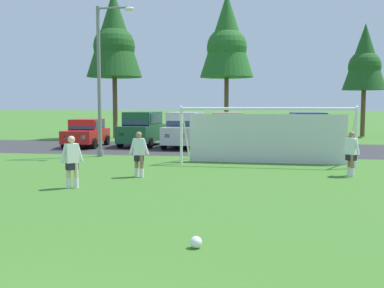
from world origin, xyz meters
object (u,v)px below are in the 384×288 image
parked_car_slot_left (142,128)px  soccer_ball (196,242)px  soccer_goal (266,135)px  player_striker_near (139,154)px  parked_car_slot_center_right (308,131)px  player_defender_far (72,162)px  parked_car_slot_far_left (87,133)px  parked_car_slot_center (227,130)px  parked_car_slot_center_left (185,129)px  street_lamp (102,80)px  player_midfield_center (351,154)px

parked_car_slot_left → soccer_ball: bearing=-72.4°
soccer_goal → player_striker_near: 6.37m
soccer_goal → parked_car_slot_center_right: (2.49, 6.63, -0.18)m
player_defender_far → parked_car_slot_far_left: 14.17m
player_striker_near → parked_car_slot_center: (2.37, 11.45, 0.29)m
player_defender_far → parked_car_slot_far_left: bearing=110.1°
soccer_goal → parked_car_slot_center_left: size_ratio=1.59×
soccer_ball → parked_car_slot_left: 20.59m
player_striker_near → street_lamp: 7.58m
parked_car_slot_center_left → soccer_ball: bearing=-79.9°
player_striker_near → player_defender_far: size_ratio=1.00×
street_lamp → player_striker_near: bearing=-59.8°
parked_car_slot_center → parked_car_slot_far_left: bearing=-176.2°
parked_car_slot_center_left → player_midfield_center: bearing=-51.9°
soccer_goal → player_defender_far: 9.14m
player_striker_near → parked_car_slot_center_right: parked_car_slot_center_right is taller
soccer_ball → parked_car_slot_far_left: size_ratio=0.05×
player_midfield_center → street_lamp: size_ratio=0.22×
player_midfield_center → parked_car_slot_left: 15.07m
player_defender_far → parked_car_slot_center_right: (8.55, 13.46, 0.29)m
player_striker_near → parked_car_slot_center: parked_car_slot_center is taller
soccer_goal → street_lamp: bearing=168.8°
player_defender_far → street_lamp: 9.18m
player_defender_far → parked_car_slot_center: 14.40m
player_midfield_center → parked_car_slot_center_right: bearing=93.1°
player_striker_near → parked_car_slot_left: bearing=104.4°
player_striker_near → player_midfield_center: bearing=9.9°
player_midfield_center → parked_car_slot_center: bearing=117.3°
parked_car_slot_left → parked_car_slot_center: (5.44, -0.51, 0.00)m
soccer_ball → parked_car_slot_far_left: (-9.53, 18.51, 0.77)m
player_defender_far → parked_car_slot_center: parked_car_slot_center is taller
player_midfield_center → parked_car_slot_far_left: (-13.96, 9.55, 0.05)m
soccer_goal → street_lamp: 8.62m
parked_car_slot_left → street_lamp: street_lamp is taller
player_defender_far → street_lamp: (-2.01, 8.42, 3.04)m
soccer_ball → parked_car_slot_center_left: size_ratio=0.05×
parked_car_slot_left → parked_car_slot_center: same height
player_striker_near → parked_car_slot_far_left: parked_car_slot_far_left is taller
soccer_ball → player_midfield_center: 10.02m
player_midfield_center → soccer_ball: bearing=-116.3°
soccer_goal → player_defender_far: soccer_goal is taller
player_striker_near → street_lamp: bearing=120.2°
parked_car_slot_left → parked_car_slot_center: bearing=-5.4°
parked_car_slot_far_left → parked_car_slot_center_left: parked_car_slot_center_left is taller
player_striker_near → parked_car_slot_center: 11.70m
parked_car_slot_left → parked_car_slot_center_left: same height
soccer_goal → parked_car_slot_center: soccer_goal is taller
player_striker_near → player_defender_far: same height
soccer_ball → parked_car_slot_center: 19.13m
parked_car_slot_left → parked_car_slot_center_left: (2.88, -0.69, 0.00)m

